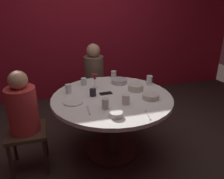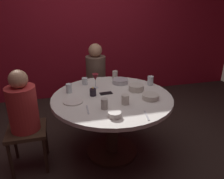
{
  "view_description": "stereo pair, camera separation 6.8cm",
  "coord_description": "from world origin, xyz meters",
  "px_view_note": "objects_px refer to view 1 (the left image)",
  "views": [
    {
      "loc": [
        -0.64,
        -2.2,
        1.76
      ],
      "look_at": [
        0.0,
        0.0,
        0.82
      ],
      "focal_mm": 36.55,
      "sensor_mm": 36.0,
      "label": 1
    },
    {
      "loc": [
        -0.57,
        -2.21,
        1.76
      ],
      "look_at": [
        0.0,
        0.0,
        0.82
      ],
      "focal_mm": 36.55,
      "sensor_mm": 36.0,
      "label": 2
    }
  ],
  "objects_px": {
    "seated_diner_left": "(23,111)",
    "cup_far_edge": "(68,89)",
    "bowl_salad_center": "(116,114)",
    "seated_diner_back": "(94,73)",
    "wine_glass": "(95,78)",
    "cup_by_right_diner": "(84,81)",
    "cup_center_front": "(105,104)",
    "cup_by_left_diner": "(149,80)",
    "dinner_plate": "(73,102)",
    "candle_holder": "(93,92)",
    "dining_table": "(112,109)",
    "cell_phone": "(106,93)",
    "bowl_serving_large": "(119,81)",
    "cup_beside_wine": "(114,75)",
    "bowl_sauce_side": "(151,96)",
    "bowl_small_white": "(136,87)",
    "cup_near_candle": "(126,99)"
  },
  "relations": [
    {
      "from": "wine_glass",
      "to": "seated_diner_back",
      "type": "bearing_deg",
      "value": 79.1
    },
    {
      "from": "bowl_salad_center",
      "to": "cup_by_left_diner",
      "type": "bearing_deg",
      "value": 46.33
    },
    {
      "from": "candle_holder",
      "to": "cup_far_edge",
      "type": "xyz_separation_m",
      "value": [
        -0.25,
        0.15,
        0.01
      ]
    },
    {
      "from": "dining_table",
      "to": "seated_diner_left",
      "type": "distance_m",
      "value": 0.94
    },
    {
      "from": "dinner_plate",
      "to": "cup_by_left_diner",
      "type": "height_order",
      "value": "cup_by_left_diner"
    },
    {
      "from": "seated_diner_left",
      "to": "cup_far_edge",
      "type": "xyz_separation_m",
      "value": [
        0.48,
        0.22,
        0.1
      ]
    },
    {
      "from": "seated_diner_back",
      "to": "cup_by_right_diner",
      "type": "xyz_separation_m",
      "value": [
        -0.24,
        -0.52,
        0.08
      ]
    },
    {
      "from": "seated_diner_back",
      "to": "bowl_sauce_side",
      "type": "relative_size",
      "value": 6.42
    },
    {
      "from": "bowl_sauce_side",
      "to": "cup_far_edge",
      "type": "xyz_separation_m",
      "value": [
        -0.83,
        0.4,
        0.02
      ]
    },
    {
      "from": "cell_phone",
      "to": "cup_by_right_diner",
      "type": "distance_m",
      "value": 0.4
    },
    {
      "from": "wine_glass",
      "to": "cup_center_front",
      "type": "height_order",
      "value": "wine_glass"
    },
    {
      "from": "candle_holder",
      "to": "cup_beside_wine",
      "type": "distance_m",
      "value": 0.62
    },
    {
      "from": "dinner_plate",
      "to": "cup_by_right_diner",
      "type": "bearing_deg",
      "value": 67.97
    },
    {
      "from": "candle_holder",
      "to": "cup_near_candle",
      "type": "bearing_deg",
      "value": -46.11
    },
    {
      "from": "bowl_salad_center",
      "to": "bowl_sauce_side",
      "type": "xyz_separation_m",
      "value": [
        0.47,
        0.28,
        0.0
      ]
    },
    {
      "from": "seated_diner_back",
      "to": "wine_glass",
      "type": "relative_size",
      "value": 6.48
    },
    {
      "from": "candle_holder",
      "to": "seated_diner_back",
      "type": "bearing_deg",
      "value": 77.32
    },
    {
      "from": "bowl_small_white",
      "to": "cup_far_edge",
      "type": "height_order",
      "value": "cup_far_edge"
    },
    {
      "from": "bowl_serving_large",
      "to": "cup_by_left_diner",
      "type": "relative_size",
      "value": 1.74
    },
    {
      "from": "bowl_serving_large",
      "to": "bowl_salad_center",
      "type": "xyz_separation_m",
      "value": [
        -0.29,
        -0.81,
        -0.0
      ]
    },
    {
      "from": "seated_diner_left",
      "to": "bowl_salad_center",
      "type": "height_order",
      "value": "seated_diner_left"
    },
    {
      "from": "seated_diner_left",
      "to": "bowl_sauce_side",
      "type": "distance_m",
      "value": 1.32
    },
    {
      "from": "cup_by_right_diner",
      "to": "seated_diner_left",
      "type": "bearing_deg",
      "value": -147.79
    },
    {
      "from": "dinner_plate",
      "to": "cup_center_front",
      "type": "bearing_deg",
      "value": -38.97
    },
    {
      "from": "cup_by_left_diner",
      "to": "bowl_serving_large",
      "type": "bearing_deg",
      "value": 156.97
    },
    {
      "from": "dinner_plate",
      "to": "cup_near_candle",
      "type": "distance_m",
      "value": 0.54
    },
    {
      "from": "cup_by_right_diner",
      "to": "bowl_salad_center",
      "type": "bearing_deg",
      "value": -80.67
    },
    {
      "from": "bowl_small_white",
      "to": "cup_by_right_diner",
      "type": "relative_size",
      "value": 2.02
    },
    {
      "from": "seated_diner_left",
      "to": "wine_glass",
      "type": "distance_m",
      "value": 0.87
    },
    {
      "from": "candle_holder",
      "to": "bowl_small_white",
      "type": "distance_m",
      "value": 0.51
    },
    {
      "from": "wine_glass",
      "to": "cup_by_right_diner",
      "type": "height_order",
      "value": "wine_glass"
    },
    {
      "from": "cell_phone",
      "to": "cup_near_candle",
      "type": "xyz_separation_m",
      "value": [
        0.13,
        -0.31,
        0.05
      ]
    },
    {
      "from": "bowl_small_white",
      "to": "cup_by_right_diner",
      "type": "height_order",
      "value": "cup_by_right_diner"
    },
    {
      "from": "bowl_small_white",
      "to": "cup_near_candle",
      "type": "height_order",
      "value": "cup_near_candle"
    },
    {
      "from": "dinner_plate",
      "to": "bowl_sauce_side",
      "type": "xyz_separation_m",
      "value": [
        0.81,
        -0.13,
        0.02
      ]
    },
    {
      "from": "dinner_plate",
      "to": "cup_beside_wine",
      "type": "bearing_deg",
      "value": 43.99
    },
    {
      "from": "bowl_serving_large",
      "to": "cup_by_left_diner",
      "type": "height_order",
      "value": "cup_by_left_diner"
    },
    {
      "from": "wine_glass",
      "to": "cup_near_candle",
      "type": "xyz_separation_m",
      "value": [
        0.21,
        -0.51,
        -0.08
      ]
    },
    {
      "from": "bowl_salad_center",
      "to": "seated_diner_back",
      "type": "bearing_deg",
      "value": 86.29
    },
    {
      "from": "wine_glass",
      "to": "cup_near_candle",
      "type": "height_order",
      "value": "wine_glass"
    },
    {
      "from": "dining_table",
      "to": "cup_by_right_diner",
      "type": "distance_m",
      "value": 0.53
    },
    {
      "from": "cup_by_right_diner",
      "to": "cup_center_front",
      "type": "height_order",
      "value": "cup_center_front"
    },
    {
      "from": "bowl_salad_center",
      "to": "cell_phone",
      "type": "bearing_deg",
      "value": 85.4
    },
    {
      "from": "cup_near_candle",
      "to": "cup_by_left_diner",
      "type": "relative_size",
      "value": 0.89
    },
    {
      "from": "candle_holder",
      "to": "bowl_sauce_side",
      "type": "xyz_separation_m",
      "value": [
        0.58,
        -0.24,
        -0.01
      ]
    },
    {
      "from": "candle_holder",
      "to": "bowl_sauce_side",
      "type": "bearing_deg",
      "value": -22.83
    },
    {
      "from": "bowl_salad_center",
      "to": "bowl_small_white",
      "type": "distance_m",
      "value": 0.67
    },
    {
      "from": "seated_diner_left",
      "to": "seated_diner_back",
      "type": "distance_m",
      "value": 1.33
    },
    {
      "from": "bowl_serving_large",
      "to": "dining_table",
      "type": "bearing_deg",
      "value": -118.84
    },
    {
      "from": "bowl_serving_large",
      "to": "cup_far_edge",
      "type": "bearing_deg",
      "value": -167.84
    }
  ]
}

